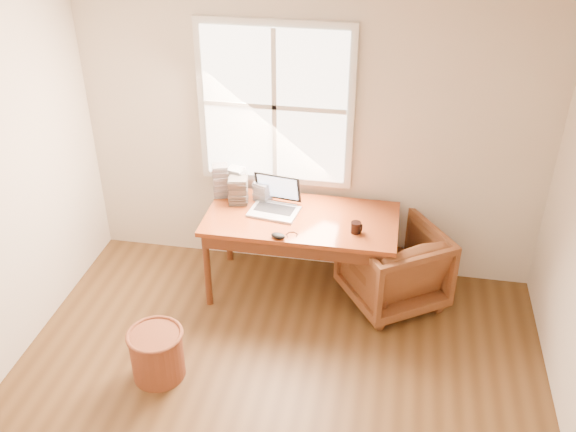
% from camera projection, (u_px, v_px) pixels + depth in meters
% --- Properties ---
extents(room_shell, '(4.04, 4.54, 2.64)m').
position_uv_depth(room_shell, '(252.00, 277.00, 3.66)').
color(room_shell, brown).
rests_on(room_shell, ground).
extents(desk, '(1.60, 0.80, 0.04)m').
position_uv_depth(desk, '(301.00, 219.00, 5.34)').
color(desk, brown).
rests_on(desk, room_shell).
extents(armchair, '(1.05, 1.05, 0.70)m').
position_uv_depth(armchair, '(393.00, 266.00, 5.42)').
color(armchair, brown).
rests_on(armchair, room_shell).
extents(wicker_stool, '(0.42, 0.42, 0.39)m').
position_uv_depth(wicker_stool, '(157.00, 355.00, 4.72)').
color(wicker_stool, brown).
rests_on(wicker_stool, room_shell).
extents(laptop, '(0.49, 0.51, 0.32)m').
position_uv_depth(laptop, '(274.00, 196.00, 5.31)').
color(laptop, '#B2B4BA').
rests_on(laptop, desk).
extents(mouse, '(0.13, 0.10, 0.04)m').
position_uv_depth(mouse, '(278.00, 236.00, 5.05)').
color(mouse, black).
rests_on(mouse, desk).
extents(coffee_mug, '(0.11, 0.11, 0.09)m').
position_uv_depth(coffee_mug, '(356.00, 227.00, 5.10)').
color(coffee_mug, black).
rests_on(coffee_mug, desk).
extents(cd_stack_a, '(0.16, 0.15, 0.27)m').
position_uv_depth(cd_stack_a, '(237.00, 182.00, 5.58)').
color(cd_stack_a, silver).
rests_on(cd_stack_a, desk).
extents(cd_stack_b, '(0.17, 0.16, 0.24)m').
position_uv_depth(cd_stack_b, '(238.00, 191.00, 5.47)').
color(cd_stack_b, '#232327').
rests_on(cd_stack_b, desk).
extents(cd_stack_c, '(0.16, 0.15, 0.30)m').
position_uv_depth(cd_stack_c, '(221.00, 181.00, 5.57)').
color(cd_stack_c, '#A9ABB7').
rests_on(cd_stack_c, desk).
extents(cd_stack_d, '(0.17, 0.16, 0.17)m').
position_uv_depth(cd_stack_d, '(263.00, 191.00, 5.54)').
color(cd_stack_d, silver).
rests_on(cd_stack_d, desk).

